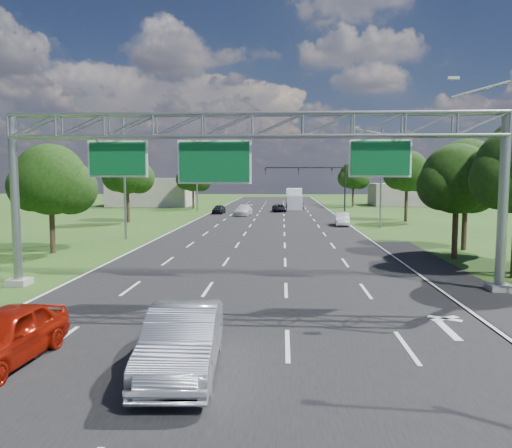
# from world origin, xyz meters

# --- Properties ---
(ground) EXTENTS (220.00, 220.00, 0.00)m
(ground) POSITION_xyz_m (0.00, 30.00, 0.00)
(ground) COLOR #224C16
(ground) RESTS_ON ground
(road) EXTENTS (18.00, 180.00, 0.02)m
(road) POSITION_xyz_m (0.00, 30.00, 0.00)
(road) COLOR black
(road) RESTS_ON ground
(road_flare) EXTENTS (3.00, 30.00, 0.02)m
(road_flare) POSITION_xyz_m (10.20, 14.00, 0.00)
(road_flare) COLOR black
(road_flare) RESTS_ON ground
(sign_gantry) EXTENTS (23.50, 1.00, 9.56)m
(sign_gantry) POSITION_xyz_m (0.33, 12.00, 6.89)
(sign_gantry) COLOR gray
(sign_gantry) RESTS_ON ground
(traffic_signal) EXTENTS (12.21, 0.24, 7.00)m
(traffic_signal) POSITION_xyz_m (7.48, 65.00, 5.17)
(traffic_signal) COLOR black
(traffic_signal) RESTS_ON ground
(streetlight_l_near) EXTENTS (2.97, 0.22, 10.16)m
(streetlight_l_near) POSITION_xyz_m (-11.30, 30.00, 5.58)
(streetlight_l_near) COLOR gray
(streetlight_l_near) RESTS_ON ground
(streetlight_l_far) EXTENTS (2.97, 0.22, 10.16)m
(streetlight_l_far) POSITION_xyz_m (-11.30, 65.00, 5.58)
(streetlight_l_far) COLOR gray
(streetlight_l_far) RESTS_ON ground
(streetlight_r_mid) EXTENTS (2.97, 0.22, 10.16)m
(streetlight_r_mid) POSITION_xyz_m (11.30, 40.00, 5.58)
(streetlight_r_mid) COLOR gray
(streetlight_r_mid) RESTS_ON ground
(tree_cluster_right) EXTENTS (9.91, 14.60, 8.68)m
(tree_cluster_right) POSITION_xyz_m (14.80, 19.19, 5.31)
(tree_cluster_right) COLOR #2D2116
(tree_cluster_right) RESTS_ON ground
(tree_verge_la) EXTENTS (5.76, 4.80, 7.40)m
(tree_verge_la) POSITION_xyz_m (-13.92, 22.04, 4.76)
(tree_verge_la) COLOR #2D2116
(tree_verge_la) RESTS_ON ground
(tree_verge_lb) EXTENTS (5.76, 4.80, 8.06)m
(tree_verge_lb) POSITION_xyz_m (-15.92, 45.04, 5.41)
(tree_verge_lb) COLOR #2D2116
(tree_verge_lb) RESTS_ON ground
(tree_verge_lc) EXTENTS (5.76, 4.80, 7.62)m
(tree_verge_lc) POSITION_xyz_m (-12.92, 70.04, 4.98)
(tree_verge_lc) COLOR #2D2116
(tree_verge_lc) RESTS_ON ground
(tree_verge_rd) EXTENTS (5.76, 4.80, 8.28)m
(tree_verge_rd) POSITION_xyz_m (16.08, 48.04, 5.63)
(tree_verge_rd) COLOR #2D2116
(tree_verge_rd) RESTS_ON ground
(tree_verge_re) EXTENTS (5.76, 4.80, 7.84)m
(tree_verge_re) POSITION_xyz_m (14.08, 78.04, 5.20)
(tree_verge_re) COLOR #2D2116
(tree_verge_re) RESTS_ON ground
(building_left) EXTENTS (14.00, 10.00, 5.00)m
(building_left) POSITION_xyz_m (-22.00, 78.00, 2.50)
(building_left) COLOR gray
(building_left) RESTS_ON ground
(building_right) EXTENTS (12.00, 9.00, 4.00)m
(building_right) POSITION_xyz_m (24.00, 82.00, 2.00)
(building_right) COLOR gray
(building_right) RESTS_ON ground
(red_coupe) EXTENTS (2.17, 4.71, 1.57)m
(red_coupe) POSITION_xyz_m (-6.06, 2.15, 0.78)
(red_coupe) COLOR #931406
(red_coupe) RESTS_ON ground
(silver_sedan) EXTENTS (2.11, 5.31, 1.72)m
(silver_sedan) POSITION_xyz_m (-1.00, 1.80, 0.86)
(silver_sedan) COLOR #B0B3BC
(silver_sedan) RESTS_ON ground
(car_queue_a) EXTENTS (2.49, 5.03, 1.41)m
(car_queue_a) POSITION_xyz_m (-3.64, 55.91, 0.70)
(car_queue_a) COLOR silver
(car_queue_a) RESTS_ON ground
(car_queue_b) EXTENTS (2.30, 4.27, 1.14)m
(car_queue_b) POSITION_xyz_m (1.11, 63.45, 0.57)
(car_queue_b) COLOR black
(car_queue_b) RESTS_ON ground
(car_queue_c) EXTENTS (1.75, 3.82, 1.27)m
(car_queue_c) POSITION_xyz_m (-7.39, 59.07, 0.64)
(car_queue_c) COLOR black
(car_queue_c) RESTS_ON ground
(car_queue_d) EXTENTS (1.72, 4.15, 1.33)m
(car_queue_d) POSITION_xyz_m (8.00, 42.58, 0.67)
(car_queue_d) COLOR white
(car_queue_d) RESTS_ON ground
(box_truck) EXTENTS (2.71, 8.76, 3.29)m
(box_truck) POSITION_xyz_m (3.54, 70.78, 1.58)
(box_truck) COLOR silver
(box_truck) RESTS_ON ground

